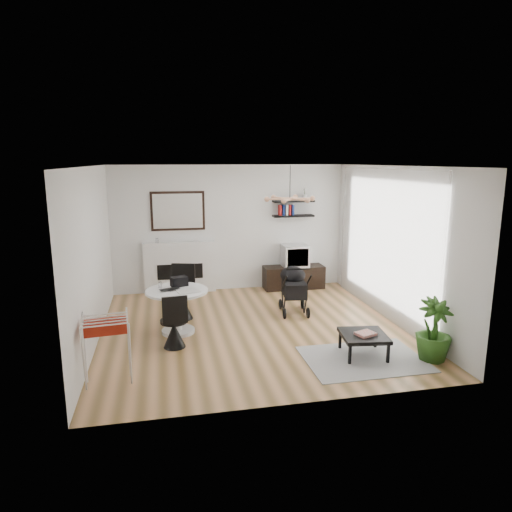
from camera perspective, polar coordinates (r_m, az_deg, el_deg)
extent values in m
plane|color=olive|center=(7.82, -0.38, -9.02)|extent=(5.00, 5.00, 0.00)
plane|color=white|center=(7.30, -0.41, 11.19)|extent=(5.00, 5.00, 0.00)
plane|color=white|center=(9.87, -3.27, 3.49)|extent=(5.00, 0.00, 5.00)
plane|color=white|center=(7.38, -19.80, -0.07)|extent=(0.00, 5.00, 5.00)
plane|color=white|center=(8.30, 16.79, 1.39)|extent=(0.00, 5.00, 5.00)
cube|color=white|center=(8.42, 15.55, 1.61)|extent=(0.04, 3.60, 2.60)
cube|color=white|center=(9.84, -9.49, -1.43)|extent=(1.50, 0.15, 1.10)
cube|color=black|center=(9.80, -9.46, -1.91)|extent=(0.95, 0.06, 0.32)
cube|color=black|center=(9.70, -9.75, 5.57)|extent=(1.12, 0.03, 0.82)
cube|color=white|center=(9.68, -9.74, 5.56)|extent=(1.02, 0.01, 0.72)
cube|color=black|center=(10.01, 4.67, 5.02)|extent=(0.90, 0.25, 0.04)
cube|color=black|center=(9.97, 4.70, 6.85)|extent=(0.90, 0.25, 0.04)
cube|color=black|center=(10.15, 4.72, -2.64)|extent=(1.33, 0.46, 0.50)
cube|color=silver|center=(10.05, 4.89, 0.06)|extent=(0.55, 0.48, 0.48)
cube|color=black|center=(9.83, 5.28, -0.21)|extent=(0.47, 0.01, 0.38)
cylinder|color=white|center=(7.73, -9.68, -9.20)|extent=(0.54, 0.54, 0.06)
cylinder|color=white|center=(7.62, -9.77, -6.77)|extent=(0.13, 0.13, 0.64)
cylinder|color=white|center=(7.52, -9.86, -4.33)|extent=(1.00, 1.00, 0.04)
imported|color=black|center=(7.46, -10.62, -4.22)|extent=(0.38, 0.32, 0.03)
cube|color=black|center=(7.71, -9.58, -3.15)|extent=(0.31, 0.24, 0.16)
cube|color=silver|center=(7.40, -8.50, -4.35)|extent=(0.41, 0.37, 0.01)
cylinder|color=white|center=(7.67, -11.89, -3.55)|extent=(0.06, 0.06, 0.10)
cylinder|color=black|center=(8.23, -9.28, -4.63)|extent=(0.46, 0.46, 0.05)
cone|color=black|center=(8.30, -9.22, -6.29)|extent=(0.38, 0.38, 0.44)
cube|color=black|center=(8.36, -9.05, -2.50)|extent=(0.42, 0.14, 0.47)
cylinder|color=black|center=(7.04, -10.24, -8.00)|extent=(0.41, 0.41, 0.05)
cone|color=black|center=(7.12, -10.18, -9.68)|extent=(0.33, 0.33, 0.39)
cube|color=black|center=(6.80, -10.10, -6.68)|extent=(0.37, 0.08, 0.42)
cube|color=maroon|center=(6.04, -18.31, -8.25)|extent=(0.53, 0.34, 0.14)
cube|color=black|center=(8.45, 4.79, -4.10)|extent=(0.46, 0.63, 0.27)
ellipsoid|color=black|center=(8.56, 4.62, -2.39)|extent=(0.47, 0.47, 0.33)
cylinder|color=black|center=(7.98, 5.30, -1.65)|extent=(0.43, 0.08, 0.03)
torus|color=black|center=(8.79, 3.06, -6.04)|extent=(0.07, 0.21, 0.21)
torus|color=black|center=(8.85, 5.83, -5.94)|extent=(0.07, 0.21, 0.21)
torus|color=black|center=(8.27, 3.59, -7.20)|extent=(0.07, 0.21, 0.21)
torus|color=black|center=(8.34, 6.53, -7.08)|extent=(0.07, 0.21, 0.21)
cube|color=#9A9A9A|center=(6.85, 13.31, -12.42)|extent=(1.68, 1.21, 0.01)
cube|color=black|center=(6.85, 13.32, -9.66)|extent=(0.72, 0.72, 0.05)
cube|color=black|center=(6.60, 11.65, -11.97)|extent=(0.04, 0.04, 0.27)
cube|color=black|center=(6.76, 16.19, -11.62)|extent=(0.04, 0.04, 0.27)
cube|color=black|center=(7.08, 10.47, -10.23)|extent=(0.04, 0.04, 0.27)
cube|color=black|center=(7.23, 14.71, -9.95)|extent=(0.04, 0.04, 0.27)
cube|color=#C24030|center=(6.80, 13.53, -9.43)|extent=(0.31, 0.28, 0.04)
imported|color=#295618|center=(6.97, 21.31, -8.60)|extent=(0.54, 0.54, 0.90)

